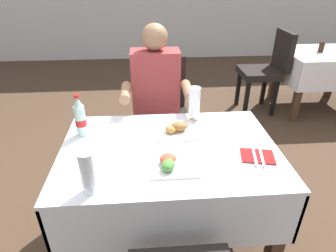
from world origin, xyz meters
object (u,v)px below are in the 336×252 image
at_px(main_dining_table, 169,171).
at_px(cola_bottle_primary, 80,118).
at_px(background_table_tumbler, 321,47).
at_px(beer_glass_middle, 194,104).
at_px(plate_far_diner, 176,129).
at_px(chair_far_diner_seat, 161,111).
at_px(napkin_cutlery_set, 258,156).
at_px(plate_near_camera, 171,163).
at_px(background_dining_table, 322,67).
at_px(seated_diner_far, 156,99).
at_px(beer_glass_left, 88,172).
at_px(background_chair_left, 267,67).

distance_m(main_dining_table, cola_bottle_primary, 0.60).
xyz_separation_m(main_dining_table, background_table_tumbler, (1.93, 1.87, 0.22)).
bearing_deg(beer_glass_middle, plate_far_diner, -131.76).
height_order(chair_far_diner_seat, napkin_cutlery_set, chair_far_diner_seat).
xyz_separation_m(chair_far_diner_seat, plate_near_camera, (-0.01, -0.97, 0.19)).
bearing_deg(plate_far_diner, background_dining_table, 41.30).
xyz_separation_m(beer_glass_middle, cola_bottle_primary, (-0.69, -0.13, -0.00)).
relative_size(plate_near_camera, background_table_tumbler, 2.19).
relative_size(main_dining_table, seated_diner_far, 0.95).
bearing_deg(cola_bottle_primary, seated_diner_far, 48.08).
bearing_deg(napkin_cutlery_set, beer_glass_middle, 122.33).
bearing_deg(cola_bottle_primary, napkin_cutlery_set, -17.60).
relative_size(chair_far_diner_seat, beer_glass_left, 4.74).
bearing_deg(beer_glass_middle, napkin_cutlery_set, -57.67).
bearing_deg(background_table_tumbler, main_dining_table, -135.89).
xyz_separation_m(cola_bottle_primary, background_dining_table, (2.50, 1.69, -0.30)).
height_order(background_dining_table, background_chair_left, background_chair_left).
height_order(main_dining_table, cola_bottle_primary, cola_bottle_primary).
xyz_separation_m(napkin_cutlery_set, background_chair_left, (0.86, 1.99, -0.17)).
bearing_deg(cola_bottle_primary, beer_glass_middle, 10.47).
distance_m(beer_glass_middle, cola_bottle_primary, 0.70).
relative_size(chair_far_diner_seat, plate_near_camera, 4.02).
xyz_separation_m(seated_diner_far, plate_far_diner, (0.10, -0.53, 0.03)).
height_order(chair_far_diner_seat, beer_glass_left, chair_far_diner_seat).
xyz_separation_m(beer_glass_middle, background_chair_left, (1.14, 1.56, -0.29)).
height_order(main_dining_table, plate_near_camera, plate_near_camera).
distance_m(beer_glass_middle, background_chair_left, 1.95).
bearing_deg(plate_near_camera, chair_far_diner_seat, 89.70).
xyz_separation_m(cola_bottle_primary, background_chair_left, (1.82, 1.69, -0.28)).
relative_size(napkin_cutlery_set, background_table_tumbler, 1.78).
distance_m(plate_near_camera, napkin_cutlery_set, 0.46).
distance_m(cola_bottle_primary, background_dining_table, 3.03).
xyz_separation_m(seated_diner_far, beer_glass_left, (-0.33, -1.01, 0.12)).
xyz_separation_m(beer_glass_left, background_dining_table, (2.37, 2.19, -0.29)).
height_order(beer_glass_middle, background_table_tumbler, beer_glass_middle).
bearing_deg(napkin_cutlery_set, plate_near_camera, -174.82).
bearing_deg(background_chair_left, chair_far_diner_seat, -141.00).
height_order(seated_diner_far, beer_glass_left, seated_diner_far).
bearing_deg(napkin_cutlery_set, cola_bottle_primary, 162.40).
height_order(cola_bottle_primary, background_table_tumbler, cola_bottle_primary).
height_order(seated_diner_far, background_table_tumbler, seated_diner_far).
relative_size(cola_bottle_primary, background_chair_left, 0.26).
distance_m(cola_bottle_primary, background_table_tumbler, 2.96).
relative_size(chair_far_diner_seat, background_table_tumbler, 8.82).
height_order(plate_far_diner, background_chair_left, background_chair_left).
xyz_separation_m(cola_bottle_primary, napkin_cutlery_set, (0.96, -0.30, -0.11)).
xyz_separation_m(chair_far_diner_seat, beer_glass_middle, (0.18, -0.49, 0.29)).
height_order(chair_far_diner_seat, plate_far_diner, chair_far_diner_seat).
relative_size(beer_glass_middle, background_dining_table, 0.24).
bearing_deg(cola_bottle_primary, main_dining_table, -19.62).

